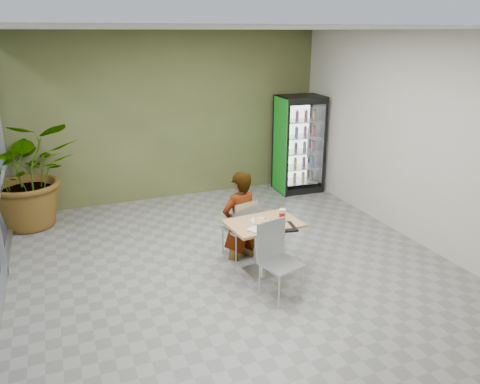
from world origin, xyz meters
The scene contains 12 objects.
ground centered at (0.00, 0.00, 0.00)m, with size 7.00×7.00×0.00m, color gray.
room_envelope centered at (0.00, 0.00, 1.60)m, with size 6.00×7.00×3.20m, color silver, non-canonical shape.
dining_table centered at (0.32, -0.07, 0.54)m, with size 1.00×0.74×0.75m.
chair_far centered at (0.23, 0.47, 0.52)m, with size 0.48×0.49×0.89m.
chair_near centered at (0.23, -0.65, 0.57)m, with size 0.53×0.53×0.98m.
seated_woman centered at (0.21, 0.51, 0.51)m, with size 0.60×0.38×1.61m, color black.
pizza_plate centered at (0.29, -0.02, 0.77)m, with size 0.32×0.25×0.03m.
soda_cup centered at (0.59, -0.10, 0.83)m, with size 0.09×0.09×0.16m.
napkin_stack centered at (0.11, -0.28, 0.76)m, with size 0.16×0.16×0.02m, color silver.
cafeteria_tray centered at (0.42, -0.34, 0.76)m, with size 0.43×0.31×0.02m, color black.
beverage_fridge centered at (2.48, 2.92, 0.98)m, with size 0.93×0.73×1.96m.
potted_plant centered at (-2.61, 2.91, 0.92)m, with size 1.66×1.43×1.84m, color #295F26.
Camera 1 is at (-2.12, -5.32, 3.17)m, focal length 35.00 mm.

